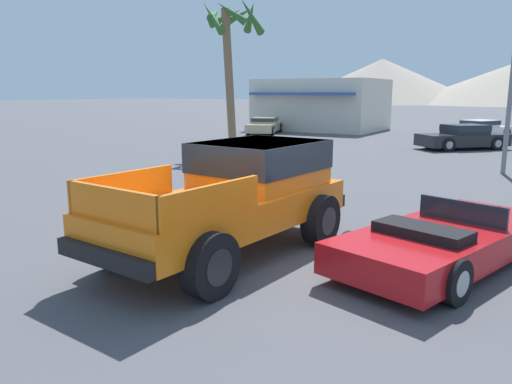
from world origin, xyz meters
TOP-DOWN VIEW (x-y plane):
  - ground_plane at (0.00, 0.00)m, footprint 320.00×320.00m
  - orange_pickup_truck at (-0.38, 0.22)m, footprint 2.72×5.41m
  - red_convertible_car at (2.96, 1.27)m, footprint 2.99×4.83m
  - parked_car_tan at (-13.02, 22.87)m, footprint 3.06×4.89m
  - parked_car_dark at (0.32, 19.66)m, footprint 4.33×4.33m
  - parked_car_white at (0.29, 26.12)m, footprint 3.50×4.64m
  - palm_tree_tall at (-8.33, 11.82)m, footprint 2.54×2.67m
  - storefront_building at (-11.21, 28.31)m, footprint 8.70×7.57m

SIDE VIEW (x-z plane):
  - ground_plane at x=0.00m, z-range 0.00..0.00m
  - red_convertible_car at x=2.96m, z-range -0.09..0.93m
  - parked_car_tan at x=-13.02m, z-range 0.02..1.12m
  - parked_car_white at x=0.29m, z-range 0.02..1.17m
  - parked_car_dark at x=0.32m, z-range 0.01..1.24m
  - orange_pickup_truck at x=-0.38m, z-range 0.14..2.07m
  - storefront_building at x=-11.21m, z-range 0.00..3.75m
  - palm_tree_tall at x=-8.33m, z-range 1.67..8.45m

